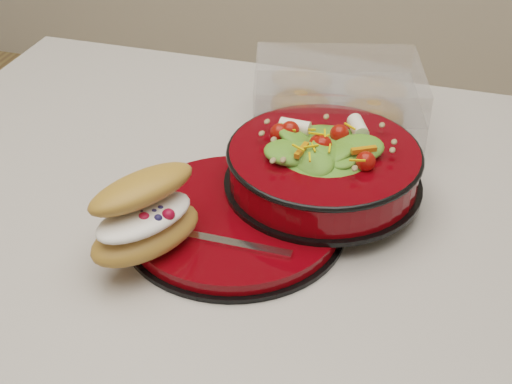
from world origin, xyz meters
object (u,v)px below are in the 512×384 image
(dinner_plate, at_px, (235,220))
(fork, at_px, (218,240))
(croissant, at_px, (147,215))
(salad_bowl, at_px, (324,159))
(pastry_box, at_px, (337,101))

(dinner_plate, relative_size, fork, 1.69)
(croissant, bearing_deg, fork, -40.93)
(dinner_plate, height_order, salad_bowl, salad_bowl)
(dinner_plate, height_order, croissant, croissant)
(croissant, distance_m, pastry_box, 0.36)
(pastry_box, bearing_deg, croissant, -126.77)
(salad_bowl, relative_size, croissant, 1.46)
(dinner_plate, bearing_deg, croissant, -132.79)
(fork, xyz_separation_m, pastry_box, (0.07, 0.31, 0.02))
(salad_bowl, distance_m, croissant, 0.23)
(croissant, bearing_deg, dinner_plate, -12.24)
(dinner_plate, distance_m, salad_bowl, 0.13)
(salad_bowl, distance_m, fork, 0.17)
(salad_bowl, relative_size, pastry_box, 0.92)
(dinner_plate, height_order, fork, fork)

